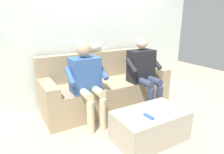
{
  "coord_description": "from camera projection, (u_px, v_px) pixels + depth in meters",
  "views": [
    {
      "loc": [
        1.49,
        2.64,
        1.47
      ],
      "look_at": [
        0.0,
        0.08,
        0.57
      ],
      "focal_mm": 31.33,
      "sensor_mm": 36.0,
      "label": 1
    }
  ],
  "objects": [
    {
      "name": "ground_plane",
      "position": [
        130.0,
        124.0,
        2.83
      ],
      "size": [
        8.0,
        8.0,
        0.0
      ],
      "primitive_type": "plane",
      "color": "tan"
    },
    {
      "name": "back_wall",
      "position": [
        93.0,
        29.0,
        3.43
      ],
      "size": [
        4.37,
        0.06,
        2.56
      ],
      "primitive_type": "cube",
      "color": "silver",
      "rests_on": "ground"
    },
    {
      "name": "couch",
      "position": [
        106.0,
        89.0,
        3.34
      ],
      "size": [
        2.13,
        0.77,
        0.91
      ],
      "color": "#9E896B",
      "rests_on": "ground"
    },
    {
      "name": "coffee_table",
      "position": [
        150.0,
        126.0,
        2.43
      ],
      "size": [
        0.9,
        0.55,
        0.38
      ],
      "color": "#A89E8E",
      "rests_on": "ground"
    },
    {
      "name": "person_left_seated",
      "position": [
        143.0,
        69.0,
        3.17
      ],
      "size": [
        0.56,
        0.56,
        1.18
      ],
      "color": "black",
      "rests_on": "ground"
    },
    {
      "name": "person_right_seated",
      "position": [
        87.0,
        78.0,
        2.71
      ],
      "size": [
        0.55,
        0.55,
        1.17
      ],
      "color": "#335693",
      "rests_on": "ground"
    },
    {
      "name": "cat_on_backrest",
      "position": [
        90.0,
        47.0,
        3.28
      ],
      "size": [
        0.6,
        0.13,
        0.17
      ],
      "color": "silver",
      "rests_on": "couch"
    },
    {
      "name": "remote_white",
      "position": [
        139.0,
        109.0,
        2.42
      ],
      "size": [
        0.08,
        0.13,
        0.02
      ],
      "primitive_type": "cube",
      "rotation": [
        0.0,
        0.0,
        1.28
      ],
      "color": "white",
      "rests_on": "coffee_table"
    },
    {
      "name": "remote_blue",
      "position": [
        149.0,
        116.0,
        2.24
      ],
      "size": [
        0.05,
        0.14,
        0.03
      ],
      "primitive_type": "cube",
      "rotation": [
        0.0,
        0.0,
        1.63
      ],
      "color": "#3860B7",
      "rests_on": "coffee_table"
    }
  ]
}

